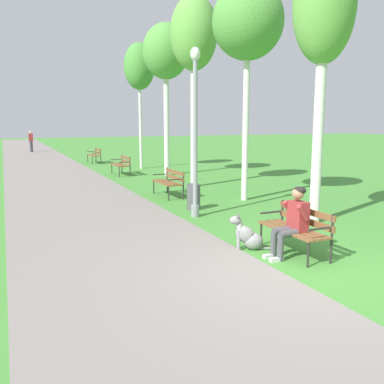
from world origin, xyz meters
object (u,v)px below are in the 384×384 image
object	(u,v)px
park_bench_furthest	(95,154)
dog_grey	(248,236)
litter_bin	(194,197)
birch_tree_fourth	(194,36)
birch_tree_sixth	(139,67)
birch_tree_third	(248,23)
park_bench_near	(297,226)
person_seated_on_near_bench	(293,219)
park_bench_far	(122,163)
birch_tree_fifth	(166,53)
pedestrian_distant	(31,141)
lamp_post_near	(195,132)
park_bench_mid	(170,180)
birch_tree_second	(324,11)

from	to	relation	value
park_bench_furthest	dog_grey	distance (m)	17.78
litter_bin	birch_tree_fourth	bearing A→B (deg)	65.65
birch_tree_sixth	birch_tree_third	bearing A→B (deg)	-88.34
park_bench_near	birch_tree_third	xyz separation A→B (m)	(1.87, 4.92, 4.62)
park_bench_furthest	person_seated_on_near_bench	world-z (taller)	person_seated_on_near_bench
birch_tree_fourth	park_bench_far	bearing A→B (deg)	108.95
park_bench_near	birch_tree_third	bearing A→B (deg)	69.15
person_seated_on_near_bench	birch_tree_fourth	bearing A→B (deg)	77.68
birch_tree_fifth	pedestrian_distant	bearing A→B (deg)	104.85
park_bench_furthest	dog_grey	bearing A→B (deg)	-92.28
dog_grey	birch_tree_fourth	bearing A→B (deg)	73.17
dog_grey	lamp_post_near	xyz separation A→B (m)	(0.24, 2.90, 1.86)
dog_grey	lamp_post_near	distance (m)	3.45
lamp_post_near	person_seated_on_near_bench	bearing A→B (deg)	-86.30
birch_tree_third	birch_tree_sixth	bearing A→B (deg)	91.66
park_bench_mid	birch_tree_fourth	world-z (taller)	birch_tree_fourth
birch_tree_fourth	park_bench_near	bearing A→B (deg)	-101.10
dog_grey	birch_tree_sixth	bearing A→B (deg)	80.74
birch_tree_second	litter_bin	world-z (taller)	birch_tree_second
park_bench_far	birch_tree_second	size ratio (longest dim) A/B	0.24
park_bench_furthest	birch_tree_fifth	distance (m)	8.54
birch_tree_fourth	birch_tree_fifth	world-z (taller)	birch_tree_fourth
pedestrian_distant	lamp_post_near	bearing A→B (deg)	-84.72
park_bench_mid	park_bench_furthest	distance (m)	11.89
park_bench_far	litter_bin	distance (m)	8.14
park_bench_mid	dog_grey	xyz separation A→B (m)	(-0.71, -5.88, -0.25)
birch_tree_sixth	park_bench_near	bearing A→B (deg)	-96.27
park_bench_near	park_bench_far	size ratio (longest dim) A/B	1.00
birch_tree_second	pedestrian_distant	distance (m)	27.72
dog_grey	birch_tree_fifth	world-z (taller)	birch_tree_fifth
person_seated_on_near_bench	pedestrian_distant	bearing A→B (deg)	95.08
park_bench_near	lamp_post_near	world-z (taller)	lamp_post_near
dog_grey	birch_tree_sixth	world-z (taller)	birch_tree_sixth
park_bench_furthest	birch_tree_fourth	xyz separation A→B (m)	(1.54, -10.34, 4.78)
park_bench_furthest	birch_tree_fourth	size ratio (longest dim) A/B	0.22
park_bench_near	litter_bin	distance (m)	4.26
birch_tree_third	park_bench_mid	bearing A→B (deg)	140.80
person_seated_on_near_bench	litter_bin	size ratio (longest dim) A/B	1.79
birch_tree_second	birch_tree_third	size ratio (longest dim) A/B	0.98
dog_grey	birch_tree_fifth	size ratio (longest dim) A/B	0.12
dog_grey	pedestrian_distant	xyz separation A→B (m)	(-2.10, 28.23, 0.58)
dog_grey	birch_tree_second	bearing A→B (deg)	24.87
park_bench_furthest	pedestrian_distant	bearing A→B (deg)	105.00
park_bench_near	pedestrian_distant	world-z (taller)	pedestrian_distant
park_bench_near	birch_tree_fourth	bearing A→B (deg)	78.90
birch_tree_fifth	litter_bin	world-z (taller)	birch_tree_fifth
lamp_post_near	birch_tree_second	distance (m)	3.89
birch_tree_third	birch_tree_fourth	bearing A→B (deg)	95.78
dog_grey	pedestrian_distant	distance (m)	28.31
park_bench_near	dog_grey	distance (m)	0.91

